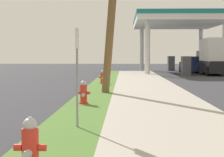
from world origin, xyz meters
name	(u,v)px	position (x,y,z in m)	size (l,w,h in m)	color
fire_hydrant_nearest	(30,149)	(0.65, 5.11, 0.45)	(0.42, 0.38, 0.74)	red
fire_hydrant_second	(84,94)	(0.58, 12.62, 0.45)	(0.42, 0.38, 0.74)	red
fire_hydrant_third	(102,78)	(0.68, 21.81, 0.45)	(0.42, 0.37, 0.74)	red
street_sign_post	(77,57)	(0.86, 8.53, 1.63)	(0.05, 0.36, 2.12)	gray
car_navy_by_near_pump	(192,65)	(8.46, 38.68, 0.72)	(1.97, 4.51, 1.57)	navy
truck_black_at_forecourt	(213,58)	(9.63, 34.71, 1.49)	(2.15, 6.41, 3.11)	black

